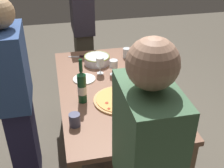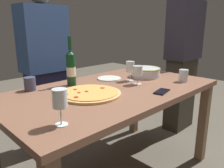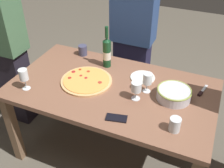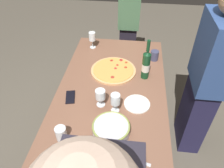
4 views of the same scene
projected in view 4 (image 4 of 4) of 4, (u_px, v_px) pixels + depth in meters
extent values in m
plane|color=#5E5649|center=(112.00, 139.00, 2.33)|extent=(8.00, 8.00, 0.00)
cube|color=brown|center=(112.00, 88.00, 1.85)|extent=(1.60, 0.90, 0.04)
cube|color=brown|center=(88.00, 68.00, 2.69)|extent=(0.07, 0.07, 0.71)
cube|color=brown|center=(152.00, 73.00, 2.62)|extent=(0.07, 0.07, 0.71)
cylinder|color=#E2AA6D|center=(113.00, 70.00, 2.00)|extent=(0.41, 0.41, 0.02)
cylinder|color=#F5A44D|center=(113.00, 69.00, 1.99)|extent=(0.37, 0.37, 0.01)
cylinder|color=#AB2C1E|center=(112.00, 60.00, 2.09)|extent=(0.03, 0.03, 0.00)
cylinder|color=#AC2628|center=(116.00, 68.00, 2.00)|extent=(0.03, 0.03, 0.00)
cylinder|color=#AE2820|center=(117.00, 65.00, 2.03)|extent=(0.02, 0.02, 0.00)
cylinder|color=#AD3519|center=(126.00, 63.00, 2.07)|extent=(0.02, 0.02, 0.00)
cylinder|color=#B43A20|center=(126.00, 67.00, 2.01)|extent=(0.03, 0.03, 0.00)
cylinder|color=#AB2724|center=(121.00, 60.00, 2.10)|extent=(0.03, 0.03, 0.00)
cylinder|color=#AF3827|center=(113.00, 77.00, 1.90)|extent=(0.03, 0.03, 0.00)
cylinder|color=silver|center=(111.00, 129.00, 1.45)|extent=(0.25, 0.25, 0.08)
torus|color=#95A64C|center=(111.00, 126.00, 1.43)|extent=(0.25, 0.25, 0.01)
cylinder|color=#143F21|center=(146.00, 66.00, 1.86)|extent=(0.07, 0.07, 0.24)
cone|color=#143F21|center=(147.00, 53.00, 1.77)|extent=(0.07, 0.07, 0.03)
cylinder|color=#143F21|center=(148.00, 46.00, 1.73)|extent=(0.03, 0.03, 0.10)
cylinder|color=silver|center=(146.00, 67.00, 1.87)|extent=(0.07, 0.07, 0.07)
cylinder|color=white|center=(101.00, 104.00, 1.68)|extent=(0.07, 0.07, 0.00)
cylinder|color=white|center=(101.00, 101.00, 1.65)|extent=(0.01, 0.01, 0.07)
cylinder|color=white|center=(100.00, 94.00, 1.61)|extent=(0.08, 0.08, 0.07)
cylinder|color=maroon|center=(100.00, 97.00, 1.62)|extent=(0.07, 0.07, 0.02)
cylinder|color=white|center=(115.00, 110.00, 1.63)|extent=(0.06, 0.06, 0.00)
cylinder|color=white|center=(115.00, 107.00, 1.61)|extent=(0.01, 0.01, 0.07)
cylinder|color=white|center=(115.00, 99.00, 1.56)|extent=(0.07, 0.07, 0.09)
cylinder|color=white|center=(93.00, 47.00, 2.32)|extent=(0.06, 0.06, 0.00)
cylinder|color=white|center=(93.00, 44.00, 2.29)|extent=(0.01, 0.01, 0.08)
cylinder|color=white|center=(92.00, 36.00, 2.23)|extent=(0.07, 0.07, 0.09)
cylinder|color=#424462|center=(154.00, 55.00, 2.11)|extent=(0.08, 0.08, 0.10)
cylinder|color=white|center=(61.00, 133.00, 1.42)|extent=(0.07, 0.07, 0.10)
cylinder|color=white|center=(137.00, 104.00, 1.68)|extent=(0.20, 0.20, 0.01)
cube|color=black|center=(70.00, 97.00, 1.73)|extent=(0.16, 0.10, 0.01)
cube|color=silver|center=(141.00, 162.00, 1.31)|extent=(0.05, 0.13, 0.01)
cube|color=black|center=(128.00, 158.00, 1.33)|extent=(0.04, 0.06, 0.02)
cube|color=black|center=(128.00, 51.00, 2.89)|extent=(0.34, 0.20, 0.81)
cube|color=#211F3F|center=(194.00, 114.00, 2.08)|extent=(0.35, 0.20, 0.78)
cube|color=#304C85|center=(216.00, 54.00, 1.63)|extent=(0.42, 0.24, 0.59)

